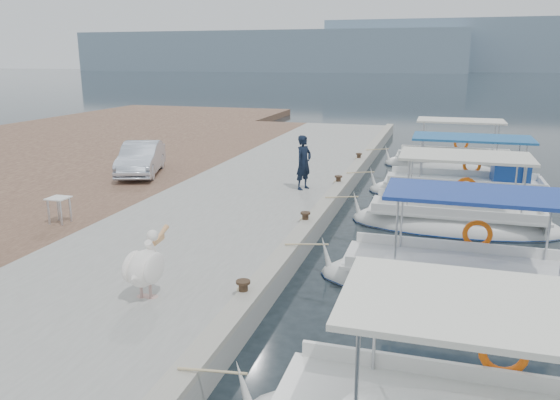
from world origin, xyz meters
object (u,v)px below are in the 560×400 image
at_px(fisherman, 304,163).
at_px(parked_car, 141,159).
at_px(fishing_caique_c, 455,223).
at_px(pelican, 145,266).
at_px(fishing_caique_e, 453,165).
at_px(fishing_caique_d, 466,192).
at_px(fishing_caique_b, 462,284).

height_order(fisherman, parked_car, fisherman).
relative_size(fishing_caique_c, pelican, 3.91).
bearing_deg(pelican, fishing_caique_e, 71.49).
relative_size(fishing_caique_c, fishing_caique_d, 0.90).
xyz_separation_m(pelican, fisherman, (0.73, 9.52, 0.31)).
bearing_deg(pelican, fisherman, 85.60).
distance_m(fishing_caique_d, fisherman, 6.19).
height_order(fishing_caique_b, pelican, fishing_caique_b).
xyz_separation_m(fishing_caique_d, fisherman, (-5.54, -2.47, 1.25)).
bearing_deg(fishing_caique_b, fisherman, 129.79).
bearing_deg(fishing_caique_c, fisherman, 163.39).
bearing_deg(pelican, parked_car, 120.69).
distance_m(fishing_caique_d, pelican, 13.56).
height_order(fishing_caique_e, pelican, fishing_caique_e).
xyz_separation_m(fishing_caique_c, fishing_caique_e, (0.09, 9.64, 0.00)).
xyz_separation_m(fishing_caique_e, parked_car, (-11.91, -7.53, 1.01)).
height_order(fishing_caique_c, fishing_caique_d, same).
bearing_deg(fisherman, fishing_caique_c, -80.85).
height_order(pelican, fisherman, fisherman).
bearing_deg(fishing_caique_e, parked_car, -147.72).
height_order(fishing_caique_b, fisherman, fisherman).
height_order(fishing_caique_d, fisherman, fisherman).
bearing_deg(fishing_caique_b, pelican, -150.94).
height_order(fishing_caique_b, fishing_caique_d, same).
bearing_deg(fishing_caique_c, parked_car, 169.85).
bearing_deg(parked_car, fishing_caique_b, -49.23).
distance_m(fishing_caique_d, fishing_caique_e, 5.67).
bearing_deg(fisherman, fishing_caique_b, -114.45).
bearing_deg(fisherman, pelican, -158.64).
bearing_deg(pelican, fishing_caique_b, 29.06).
bearing_deg(fishing_caique_c, fishing_caique_d, 83.61).
height_order(fishing_caique_b, fishing_caique_c, same).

